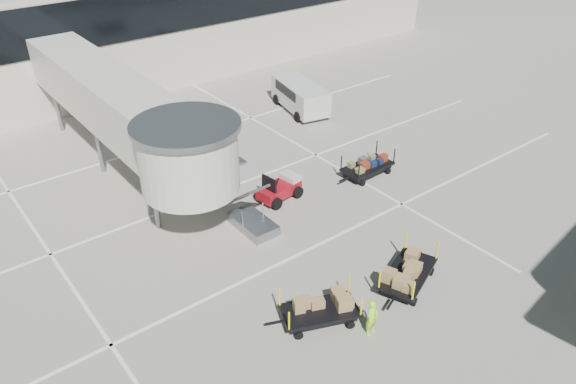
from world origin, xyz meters
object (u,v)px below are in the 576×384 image
at_px(baggage_tug, 280,189).
at_px(minivan, 299,94).
at_px(box_cart_near, 408,273).
at_px(suitcase_cart, 366,168).
at_px(box_cart_far, 318,310).
at_px(ground_worker, 372,317).

height_order(baggage_tug, minivan, minivan).
distance_m(box_cart_near, minivan, 19.32).
bearing_deg(suitcase_cart, box_cart_near, -125.61).
xyz_separation_m(suitcase_cart, box_cart_far, (-9.60, -7.11, 0.04)).
xyz_separation_m(baggage_tug, ground_worker, (-3.11, -9.95, 0.22)).
bearing_deg(box_cart_far, suitcase_cart, 58.64).
relative_size(box_cart_far, ground_worker, 2.34).
bearing_deg(baggage_tug, box_cart_near, -96.68).
height_order(suitcase_cart, ground_worker, ground_worker).
relative_size(baggage_tug, box_cart_far, 0.69).
bearing_deg(ground_worker, box_cart_near, 6.41).
height_order(box_cart_near, minivan, minivan).
height_order(baggage_tug, ground_worker, ground_worker).
distance_m(baggage_tug, minivan, 11.99).
distance_m(box_cart_far, minivan, 21.04).
bearing_deg(ground_worker, box_cart_far, 112.15).
bearing_deg(minivan, ground_worker, -109.45).
height_order(baggage_tug, box_cart_near, baggage_tug).
height_order(baggage_tug, box_cart_far, baggage_tug).
bearing_deg(box_cart_near, box_cart_far, 149.64).
xyz_separation_m(box_cart_far, minivan, (12.56, 16.87, 0.61)).
xyz_separation_m(ground_worker, minivan, (11.38, 18.61, 0.39)).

